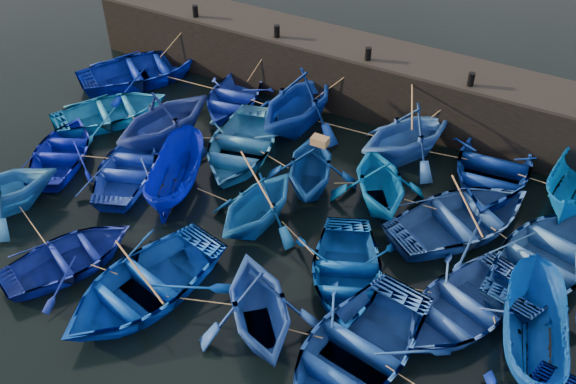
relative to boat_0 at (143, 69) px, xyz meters
The scene contains 33 objects.
ground 12.37m from the boat_0, 38.25° to the right, with size 120.00×120.00×0.00m, color black.
quay_wall 10.14m from the boat_0, 16.37° to the left, with size 26.00×2.50×2.50m, color black.
quay_top 10.31m from the boat_0, 16.37° to the left, with size 26.00×2.50×0.12m, color black.
bollard_0 3.46m from the boat_0, 48.87° to the left, with size 0.24×0.24×0.50m, color black.
bollard_1 6.45m from the boat_0, 18.88° to the left, with size 0.24×0.24×0.50m, color black.
bollard_2 10.16m from the boat_0, 11.37° to the left, with size 0.24×0.24×0.50m, color black.
bollard_3 14.03m from the boat_0, ahead, with size 0.24×0.24×0.50m, color black.
boat_0 is the anchor object (origin of this frame).
boat_1 4.57m from the boat_0, ahead, with size 3.13×4.38×0.91m, color #1932BA.
boat_2 7.73m from the boat_0, ahead, with size 4.03×4.68×2.46m, color navy.
boat_3 12.20m from the boat_0, ahead, with size 3.64×4.23×2.22m, color blue.
boat_4 15.36m from the boat_0, ahead, with size 3.99×5.57×1.16m, color navy.
boat_6 3.30m from the boat_0, 74.16° to the right, with size 3.29×4.60×0.95m, color blue.
boat_7 5.07m from the boat_0, 41.55° to the right, with size 3.77×4.37×2.30m, color navy.
boat_8 7.28m from the boat_0, 22.09° to the right, with size 3.68×5.14×1.07m, color #2E7AD2.
boat_9 10.38m from the boat_0, 17.50° to the right, with size 3.26×3.78×1.99m, color navy.
boat_10 12.63m from the boat_0, 12.60° to the right, with size 3.30×3.82×2.01m, color #0664BA.
boat_11 15.49m from the boat_0, 10.14° to the right, with size 3.79×5.30×1.10m, color navy.
boat_12 18.32m from the boat_0, 10.14° to the right, with size 3.92×5.48×1.14m, color #2C5FAD.
boat_13 6.20m from the boat_0, 79.99° to the right, with size 3.00×4.20×0.87m, color #0713A2.
boat_14 6.93m from the boat_0, 55.91° to the right, with size 3.08×4.31×0.89m, color blue.
boat_15 8.15m from the boat_0, 43.55° to the right, with size 1.54×4.10×1.58m, color #000CA4.
boat_16 10.86m from the boat_0, 31.58° to the right, with size 3.21×3.72×1.96m, color #115AAD.
boat_17 14.45m from the boat_0, 27.29° to the right, with size 3.23×4.52×0.94m, color navy.
boat_18 17.43m from the boat_0, 21.09° to the right, with size 3.42×4.78×0.99m, color #274E9D.
boat_19 19.33m from the boat_0, 19.80° to the right, with size 1.65×4.38×1.69m, color #07439A.
boat_21 11.33m from the boat_0, 62.94° to the right, with size 2.97×4.15×0.86m, color navy.
boat_22 12.75m from the boat_0, 51.72° to the right, with size 3.86×5.39×1.12m, color #053BB0.
boat_23 14.83m from the boat_0, 39.24° to the right, with size 3.42×3.96×2.09m, color #1F49A6.
boat_24 16.95m from the boat_0, 32.81° to the right, with size 3.95×5.52×1.15m, color navy.
wooden_crate 10.77m from the boat_0, 17.02° to the right, with size 0.57×0.36×0.29m, color olive.
mooring_ropes 9.93m from the boat_0, 15.11° to the right, with size 18.24×11.99×2.10m.
loose_oars 12.09m from the boat_0, 22.22° to the right, with size 9.61×12.30×1.19m.
Camera 1 is at (7.89, -11.28, 14.56)m, focal length 40.00 mm.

